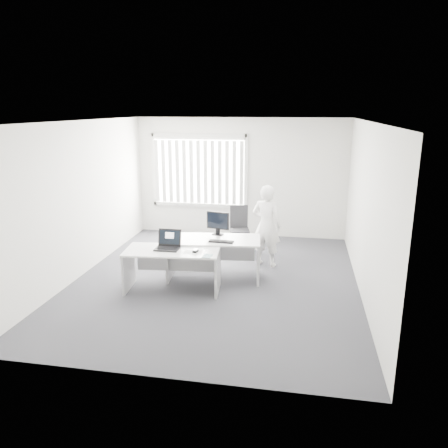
% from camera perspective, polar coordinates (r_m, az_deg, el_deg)
% --- Properties ---
extents(ground, '(6.00, 6.00, 0.00)m').
position_cam_1_polar(ground, '(7.95, -1.09, -7.34)').
color(ground, '#44444A').
rests_on(ground, ground).
extents(wall_back, '(5.00, 0.02, 2.80)m').
position_cam_1_polar(wall_back, '(10.43, 2.15, 6.06)').
color(wall_back, silver).
rests_on(wall_back, ground).
extents(wall_front, '(5.00, 0.02, 2.80)m').
position_cam_1_polar(wall_front, '(4.74, -8.40, -5.17)').
color(wall_front, silver).
rests_on(wall_front, ground).
extents(wall_left, '(0.02, 6.00, 2.80)m').
position_cam_1_polar(wall_left, '(8.38, -18.16, 3.10)').
color(wall_left, silver).
rests_on(wall_left, ground).
extents(wall_right, '(0.02, 6.00, 2.80)m').
position_cam_1_polar(wall_right, '(7.45, 18.06, 1.69)').
color(wall_right, silver).
rests_on(wall_right, ground).
extents(ceiling, '(5.00, 6.00, 0.02)m').
position_cam_1_polar(ceiling, '(7.35, -1.20, 13.28)').
color(ceiling, silver).
rests_on(ceiling, wall_back).
extents(window, '(2.32, 0.06, 1.76)m').
position_cam_1_polar(window, '(10.56, -3.29, 6.97)').
color(window, beige).
rests_on(window, wall_back).
extents(blinds, '(2.20, 0.10, 1.50)m').
position_cam_1_polar(blinds, '(10.51, -3.36, 6.76)').
color(blinds, silver).
rests_on(blinds, wall_back).
extents(desk_near, '(1.63, 0.88, 0.72)m').
position_cam_1_polar(desk_near, '(7.42, -6.75, -4.83)').
color(desk_near, silver).
rests_on(desk_near, ground).
extents(desk_far, '(1.72, 0.95, 0.75)m').
position_cam_1_polar(desk_far, '(7.86, -1.34, -3.40)').
color(desk_far, silver).
rests_on(desk_far, ground).
extents(office_chair, '(0.65, 0.65, 0.94)m').
position_cam_1_polar(office_chair, '(9.62, 2.00, -1.48)').
color(office_chair, black).
rests_on(office_chair, ground).
extents(person, '(0.67, 0.54, 1.60)m').
position_cam_1_polar(person, '(8.49, 5.57, -0.22)').
color(person, white).
rests_on(person, ground).
extents(laptop, '(0.40, 0.35, 0.31)m').
position_cam_1_polar(laptop, '(7.34, -7.50, -2.18)').
color(laptop, black).
rests_on(laptop, desk_near).
extents(paper_sheet, '(0.33, 0.25, 0.00)m').
position_cam_1_polar(paper_sheet, '(7.21, -4.10, -3.68)').
color(paper_sheet, white).
rests_on(paper_sheet, desk_near).
extents(mouse, '(0.08, 0.13, 0.05)m').
position_cam_1_polar(mouse, '(7.20, -3.75, -3.50)').
color(mouse, silver).
rests_on(mouse, paper_sheet).
extents(booklet, '(0.15, 0.20, 0.01)m').
position_cam_1_polar(booklet, '(7.00, -2.19, -4.19)').
color(booklet, white).
rests_on(booklet, desk_near).
extents(keyboard, '(0.44, 0.16, 0.02)m').
position_cam_1_polar(keyboard, '(7.60, -0.38, -2.31)').
color(keyboard, black).
rests_on(keyboard, desk_far).
extents(monitor, '(0.45, 0.21, 0.43)m').
position_cam_1_polar(monitor, '(7.99, -0.81, 0.09)').
color(monitor, black).
rests_on(monitor, desk_far).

